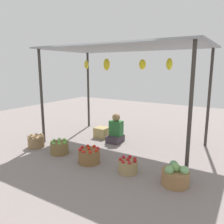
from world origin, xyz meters
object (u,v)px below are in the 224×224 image
(basket_green_apples, at_px, (60,148))
(basket_red_tomatoes, at_px, (89,156))
(vendor_person, at_px, (116,131))
(wooden_crate_near_vendor, at_px, (102,132))
(basket_red_apples, at_px, (128,166))
(basket_cabbages, at_px, (175,176))
(basket_potatoes, at_px, (36,141))

(basket_green_apples, xyz_separation_m, basket_red_tomatoes, (0.90, -0.05, 0.00))
(vendor_person, bearing_deg, wooden_crate_near_vendor, 165.95)
(basket_red_apples, height_order, basket_cabbages, basket_cabbages)
(basket_potatoes, relative_size, basket_cabbages, 0.86)
(basket_potatoes, bearing_deg, basket_green_apples, -0.97)
(basket_red_tomatoes, bearing_deg, vendor_person, 98.38)
(vendor_person, xyz_separation_m, basket_cabbages, (2.03, -1.42, -0.14))
(vendor_person, bearing_deg, basket_potatoes, -137.02)
(basket_red_tomatoes, xyz_separation_m, basket_red_apples, (0.91, 0.03, -0.02))
(basket_red_tomatoes, relative_size, basket_red_apples, 1.23)
(basket_green_apples, relative_size, basket_red_tomatoes, 0.91)
(vendor_person, relative_size, basket_green_apples, 1.87)
(vendor_person, xyz_separation_m, basket_red_apples, (1.12, -1.43, -0.17))
(basket_green_apples, distance_m, basket_red_tomatoes, 0.90)
(basket_red_apples, height_order, wooden_crate_near_vendor, basket_red_apples)
(vendor_person, relative_size, wooden_crate_near_vendor, 2.14)
(basket_green_apples, bearing_deg, basket_red_apples, -0.42)
(basket_green_apples, bearing_deg, wooden_crate_near_vendor, 85.21)
(basket_green_apples, height_order, wooden_crate_near_vendor, basket_green_apples)
(vendor_person, distance_m, basket_potatoes, 2.07)
(basket_green_apples, height_order, basket_cabbages, basket_cabbages)
(basket_green_apples, xyz_separation_m, wooden_crate_near_vendor, (0.13, 1.56, -0.00))
(basket_green_apples, bearing_deg, basket_cabbages, -0.05)
(basket_red_apples, relative_size, wooden_crate_near_vendor, 1.03)
(wooden_crate_near_vendor, bearing_deg, vendor_person, -14.05)
(basket_green_apples, distance_m, wooden_crate_near_vendor, 1.56)
(basket_potatoes, distance_m, wooden_crate_near_vendor, 1.81)
(basket_green_apples, height_order, basket_red_apples, basket_green_apples)
(vendor_person, bearing_deg, basket_cabbages, -34.96)
(basket_potatoes, distance_m, basket_cabbages, 3.54)
(basket_potatoes, relative_size, basket_red_tomatoes, 0.88)
(basket_potatoes, distance_m, basket_red_apples, 2.63)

